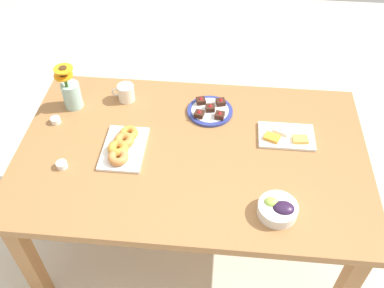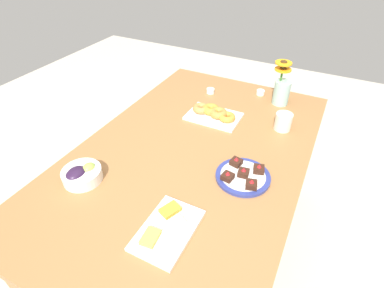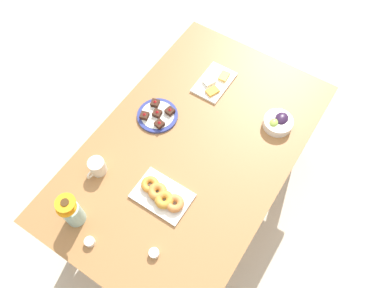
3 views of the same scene
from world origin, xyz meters
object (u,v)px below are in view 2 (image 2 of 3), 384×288
object	(u,v)px
grape_bowl	(82,174)
jam_cup_berry	(261,92)
cheese_platter	(167,229)
croissant_platter	(214,113)
coffee_mug	(283,121)
dining_table	(192,165)
dessert_plate	(243,176)
flower_vase	(282,90)
jam_cup_honey	(211,91)

from	to	relation	value
grape_bowl	jam_cup_berry	size ratio (longest dim) A/B	3.32
cheese_platter	croissant_platter	distance (m)	0.76
coffee_mug	dining_table	bearing A→B (deg)	138.39
jam_cup_berry	grape_bowl	bearing A→B (deg)	157.24
dessert_plate	flower_vase	world-z (taller)	flower_vase
coffee_mug	dessert_plate	distance (m)	0.44
cheese_platter	jam_cup_honey	xyz separation A→B (m)	(0.99, 0.28, 0.00)
croissant_platter	jam_cup_berry	xyz separation A→B (m)	(0.36, -0.15, -0.01)
cheese_platter	jam_cup_berry	bearing A→B (deg)	-0.07
grape_bowl	jam_cup_honey	world-z (taller)	grape_bowl
dining_table	grape_bowl	xyz separation A→B (m)	(-0.37, 0.32, 0.12)
dessert_plate	jam_cup_berry	bearing A→B (deg)	11.07
grape_bowl	croissant_platter	xyz separation A→B (m)	(0.69, -0.29, -0.01)
coffee_mug	flower_vase	size ratio (longest dim) A/B	0.48
dining_table	jam_cup_honey	size ratio (longest dim) A/B	33.33
cheese_platter	dining_table	bearing A→B (deg)	15.87
grape_bowl	coffee_mug	bearing A→B (deg)	-41.01
coffee_mug	dessert_plate	xyz separation A→B (m)	(-0.43, 0.06, -0.03)
dining_table	coffee_mug	xyz separation A→B (m)	(0.37, -0.33, 0.13)
grape_bowl	jam_cup_honey	bearing A→B (deg)	-9.81
croissant_platter	coffee_mug	bearing A→B (deg)	-80.97
jam_cup_honey	jam_cup_berry	distance (m)	0.30
jam_cup_berry	flower_vase	size ratio (longest dim) A/B	0.19
dessert_plate	flower_vase	xyz separation A→B (m)	(0.69, 0.02, 0.08)
coffee_mug	grape_bowl	bearing A→B (deg)	138.99
croissant_platter	jam_cup_berry	bearing A→B (deg)	-22.61
flower_vase	jam_cup_berry	bearing A→B (deg)	67.19
dining_table	cheese_platter	size ratio (longest dim) A/B	6.15
grape_bowl	flower_vase	world-z (taller)	flower_vase
coffee_mug	jam_cup_honey	bearing A→B (deg)	68.63
dining_table	jam_cup_berry	distance (m)	0.70
jam_cup_honey	flower_vase	size ratio (longest dim) A/B	0.19
croissant_platter	dessert_plate	bearing A→B (deg)	-141.83
cheese_platter	jam_cup_honey	bearing A→B (deg)	15.68
dining_table	jam_cup_berry	xyz separation A→B (m)	(0.68, -0.12, 0.10)
coffee_mug	flower_vase	world-z (taller)	flower_vase
coffee_mug	jam_cup_berry	world-z (taller)	coffee_mug
jam_cup_berry	dessert_plate	world-z (taller)	dessert_plate
coffee_mug	dessert_plate	size ratio (longest dim) A/B	0.52
grape_bowl	jam_cup_honey	distance (m)	0.94
croissant_platter	dessert_plate	world-z (taller)	same
dining_table	croissant_platter	distance (m)	0.33
flower_vase	dining_table	bearing A→B (deg)	158.02
croissant_platter	jam_cup_honey	bearing A→B (deg)	27.42
flower_vase	cheese_platter	bearing A→B (deg)	173.03
jam_cup_honey	croissant_platter	bearing A→B (deg)	-152.58
cheese_platter	jam_cup_berry	distance (m)	1.11
coffee_mug	croissant_platter	bearing A→B (deg)	99.03
dessert_plate	dining_table	bearing A→B (deg)	76.48
coffee_mug	croissant_platter	size ratio (longest dim) A/B	0.42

